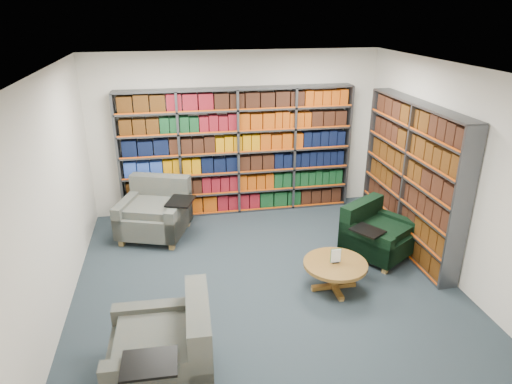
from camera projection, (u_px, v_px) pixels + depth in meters
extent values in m
cube|color=#1D262F|center=(264.00, 280.00, 6.23)|extent=(5.00, 5.00, 0.01)
cube|color=white|center=(266.00, 68.00, 5.16)|extent=(5.00, 5.00, 0.01)
cube|color=silver|center=(236.00, 133.00, 7.97)|extent=(5.00, 0.01, 2.80)
cube|color=silver|center=(333.00, 302.00, 3.42)|extent=(5.00, 0.01, 2.80)
cube|color=silver|center=(53.00, 198.00, 5.27)|extent=(0.01, 5.00, 2.80)
cube|color=silver|center=(447.00, 171.00, 6.13)|extent=(0.01, 5.00, 2.80)
cube|color=#47494F|center=(237.00, 152.00, 7.94)|extent=(4.00, 0.28, 2.20)
cube|color=silver|center=(236.00, 150.00, 8.06)|extent=(4.00, 0.02, 2.20)
cube|color=#D84C0A|center=(239.00, 155.00, 7.82)|extent=(4.00, 0.01, 2.20)
cube|color=maroon|center=(238.00, 201.00, 8.29)|extent=(3.88, 0.21, 0.29)
cube|color=#3D2008|center=(238.00, 182.00, 8.15)|extent=(3.88, 0.21, 0.29)
cube|color=navy|center=(238.00, 163.00, 8.01)|extent=(3.88, 0.21, 0.29)
cube|color=black|center=(237.00, 142.00, 7.87)|extent=(3.88, 0.21, 0.29)
cube|color=#3D2008|center=(237.00, 122.00, 7.73)|extent=(3.88, 0.21, 0.29)
cube|color=#3D2008|center=(237.00, 100.00, 7.59)|extent=(3.88, 0.21, 0.29)
cube|color=#47494F|center=(411.00, 178.00, 6.76)|extent=(0.28, 2.50, 2.20)
cube|color=silver|center=(419.00, 177.00, 6.78)|extent=(0.02, 2.50, 2.20)
cube|color=#D84C0A|center=(403.00, 178.00, 6.73)|extent=(0.02, 2.50, 2.20)
cube|color=black|center=(403.00, 233.00, 7.11)|extent=(0.21, 2.38, 0.29)
cube|color=black|center=(406.00, 212.00, 6.97)|extent=(0.21, 2.38, 0.29)
cube|color=#3D2008|center=(409.00, 190.00, 6.83)|extent=(0.21, 2.38, 0.29)
cube|color=#3D2008|center=(412.00, 166.00, 6.69)|extent=(0.21, 2.38, 0.29)
cube|color=black|center=(416.00, 142.00, 6.55)|extent=(0.21, 2.38, 0.29)
cube|color=black|center=(419.00, 117.00, 6.41)|extent=(0.21, 2.38, 0.29)
cube|color=#0D2636|center=(155.00, 219.00, 7.32)|extent=(1.26, 1.26, 0.35)
cube|color=#0D2636|center=(162.00, 198.00, 7.59)|extent=(1.00, 0.53, 0.79)
cube|color=#0D2636|center=(129.00, 213.00, 7.34)|extent=(0.47, 0.98, 0.53)
cube|color=#0D2636|center=(179.00, 216.00, 7.23)|extent=(0.47, 0.98, 0.53)
cube|color=black|center=(180.00, 201.00, 7.07)|extent=(0.51, 0.58, 0.03)
cube|color=olive|center=(122.00, 242.00, 7.09)|extent=(0.10, 0.10, 0.11)
cube|color=olive|center=(172.00, 246.00, 6.98)|extent=(0.10, 0.10, 0.11)
cube|color=olive|center=(141.00, 220.00, 7.83)|extent=(0.10, 0.10, 0.11)
cube|color=olive|center=(187.00, 223.00, 7.72)|extent=(0.10, 0.10, 0.11)
cube|color=black|center=(379.00, 240.00, 6.75)|extent=(1.18, 1.18, 0.30)
cube|color=black|center=(361.00, 222.00, 6.90)|extent=(0.82, 0.62, 0.68)
cube|color=black|center=(365.00, 244.00, 6.49)|extent=(0.57, 0.79, 0.46)
cube|color=black|center=(392.00, 228.00, 6.95)|extent=(0.57, 0.79, 0.46)
cube|color=black|center=(368.00, 231.00, 6.33)|extent=(0.50, 0.53, 0.02)
cube|color=olive|center=(385.00, 270.00, 6.36)|extent=(0.09, 0.09, 0.09)
cube|color=olive|center=(411.00, 253.00, 6.81)|extent=(0.09, 0.09, 0.09)
cube|color=olive|center=(344.00, 252.00, 6.83)|extent=(0.09, 0.09, 0.09)
cube|color=olive|center=(371.00, 237.00, 7.28)|extent=(0.09, 0.09, 0.09)
cube|color=#0D2636|center=(161.00, 358.00, 4.44)|extent=(1.00, 1.00, 0.35)
cube|color=#0D2636|center=(199.00, 336.00, 4.41)|extent=(0.25, 0.98, 0.78)
cube|color=#0D2636|center=(162.00, 324.00, 4.78)|extent=(0.98, 0.18, 0.52)
cube|color=#0D2636|center=(159.00, 383.00, 4.03)|extent=(0.98, 0.18, 0.52)
cube|color=black|center=(149.00, 364.00, 3.87)|extent=(0.49, 0.38, 0.03)
cube|color=olive|center=(126.00, 353.00, 4.83)|extent=(0.08, 0.08, 0.11)
cube|color=olive|center=(202.00, 345.00, 4.95)|extent=(0.08, 0.08, 0.11)
cylinder|color=brown|center=(335.00, 264.00, 5.89)|extent=(0.83, 0.83, 0.05)
cylinder|color=brown|center=(334.00, 276.00, 5.96)|extent=(0.11, 0.11, 0.33)
cube|color=brown|center=(334.00, 286.00, 6.02)|extent=(0.60, 0.07, 0.06)
cube|color=brown|center=(334.00, 286.00, 6.02)|extent=(0.07, 0.60, 0.06)
cube|color=black|center=(335.00, 262.00, 5.88)|extent=(0.09, 0.05, 0.01)
cube|color=white|center=(336.00, 256.00, 5.84)|extent=(0.13, 0.01, 0.18)
cube|color=#145926|center=(336.00, 256.00, 5.85)|extent=(0.14, 0.00, 0.20)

